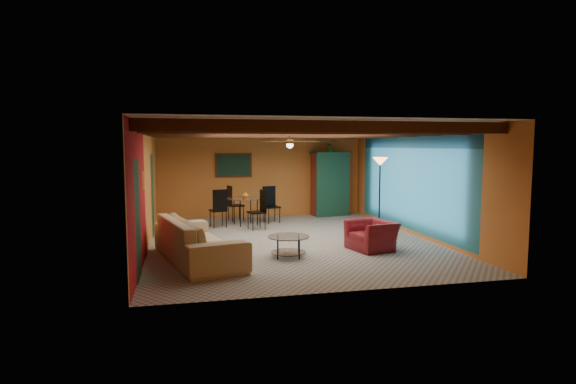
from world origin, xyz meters
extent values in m
cube|color=gray|center=(0.00, 0.00, 0.00)|extent=(6.50, 8.00, 0.01)
cube|color=silver|center=(0.00, 0.00, 2.70)|extent=(6.50, 8.00, 0.01)
cube|color=#C7712E|center=(0.00, 4.00, 1.35)|extent=(6.50, 0.02, 2.70)
cube|color=maroon|center=(-3.25, 0.00, 1.35)|extent=(0.02, 8.00, 2.70)
cube|color=teal|center=(3.25, 0.00, 1.35)|extent=(0.02, 8.00, 2.70)
imported|color=tan|center=(-2.21, -1.48, 0.42)|extent=(1.80, 3.07, 0.84)
imported|color=maroon|center=(1.53, -1.33, 0.32)|extent=(1.05, 1.14, 0.63)
cube|color=maroon|center=(2.20, 3.70, 1.00)|extent=(1.22, 0.75, 2.00)
cube|color=black|center=(-0.90, 3.96, 1.65)|extent=(1.05, 0.03, 0.65)
imported|color=#26661E|center=(2.20, 3.70, 2.22)|extent=(0.41, 0.36, 0.43)
imported|color=orange|center=(-0.73, 2.45, 1.17)|extent=(0.22, 0.22, 0.18)
camera|label=1|loc=(-2.47, -10.72, 2.27)|focal=29.14mm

